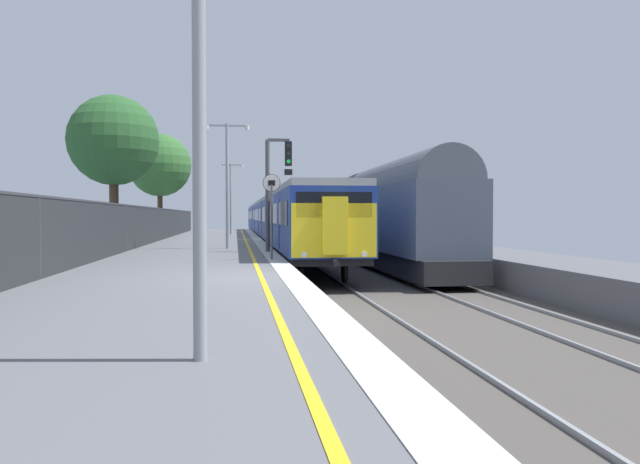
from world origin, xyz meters
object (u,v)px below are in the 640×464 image
object	(u,v)px
commuter_train_at_platform	(274,219)
freight_train_adjacent_track	(343,214)
platform_lamp_mid	(227,175)
platform_lamp_near	(199,23)
speed_limit_sign	(272,205)
background_tree_left	(113,143)
background_tree_centre	(159,167)
signal_gantry	(275,181)
platform_lamp_far	(231,193)

from	to	relation	value
commuter_train_at_platform	freight_train_adjacent_track	size ratio (longest dim) A/B	1.43
freight_train_adjacent_track	platform_lamp_mid	xyz separation A→B (m)	(-7.42, -12.38, 1.69)
freight_train_adjacent_track	platform_lamp_near	xyz separation A→B (m)	(-7.42, -34.44, 1.77)
commuter_train_at_platform	speed_limit_sign	xyz separation A→B (m)	(-1.85, -29.03, 0.56)
freight_train_adjacent_track	background_tree_left	world-z (taller)	background_tree_left
platform_lamp_near	background_tree_centre	distance (m)	37.47
signal_gantry	platform_lamp_mid	distance (m)	3.53
commuter_train_at_platform	background_tree_centre	size ratio (longest dim) A/B	8.85
platform_lamp_mid	platform_lamp_far	size ratio (longest dim) A/B	1.00
commuter_train_at_platform	background_tree_centre	bearing A→B (deg)	-141.41
platform_lamp_near	speed_limit_sign	bearing A→B (deg)	83.88
platform_lamp_near	platform_lamp_mid	world-z (taller)	platform_lamp_near
platform_lamp_near	background_tree_left	world-z (taller)	background_tree_left
background_tree_left	background_tree_centre	world-z (taller)	background_tree_left
commuter_train_at_platform	background_tree_left	distance (m)	21.77
freight_train_adjacent_track	speed_limit_sign	world-z (taller)	freight_train_adjacent_track
signal_gantry	platform_lamp_mid	size ratio (longest dim) A/B	0.82
platform_lamp_far	signal_gantry	bearing A→B (deg)	-85.52
platform_lamp_near	platform_lamp_mid	distance (m)	22.06
speed_limit_sign	platform_lamp_mid	bearing A→B (deg)	101.90
speed_limit_sign	platform_lamp_near	xyz separation A→B (m)	(-1.57, -14.62, 1.57)
speed_limit_sign	background_tree_centre	world-z (taller)	background_tree_centre
commuter_train_at_platform	freight_train_adjacent_track	distance (m)	10.05
commuter_train_at_platform	background_tree_centre	distance (m)	11.02
speed_limit_sign	platform_lamp_far	world-z (taller)	platform_lamp_far
background_tree_left	speed_limit_sign	bearing A→B (deg)	-53.89
commuter_train_at_platform	speed_limit_sign	world-z (taller)	commuter_train_at_platform
signal_gantry	background_tree_centre	xyz separation A→B (m)	(-6.70, 17.99, 1.91)
freight_train_adjacent_track	platform_lamp_mid	distance (m)	14.53
freight_train_adjacent_track	platform_lamp_far	bearing A→B (deg)	127.47
speed_limit_sign	platform_lamp_mid	xyz separation A→B (m)	(-1.57, 7.44, 1.50)
platform_lamp_mid	speed_limit_sign	bearing A→B (deg)	-78.10
platform_lamp_far	background_tree_left	distance (m)	20.82
freight_train_adjacent_track	signal_gantry	size ratio (longest dim) A/B	9.41
speed_limit_sign	background_tree_left	world-z (taller)	background_tree_left
signal_gantry	speed_limit_sign	distance (m)	4.67
freight_train_adjacent_track	speed_limit_sign	distance (m)	20.66
platform_lamp_mid	platform_lamp_far	bearing A→B (deg)	90.00
platform_lamp_far	background_tree_centre	world-z (taller)	background_tree_centre
freight_train_adjacent_track	platform_lamp_mid	size ratio (longest dim) A/B	7.74
speed_limit_sign	background_tree_centre	size ratio (longest dim) A/B	0.41
signal_gantry	platform_lamp_far	world-z (taller)	platform_lamp_far
platform_lamp_near	freight_train_adjacent_track	bearing A→B (deg)	77.85
platform_lamp_mid	background_tree_left	xyz separation A→B (m)	(-5.30, 1.98, 1.58)
speed_limit_sign	background_tree_left	xyz separation A→B (m)	(-6.87, 9.42, 3.08)
signal_gantry	platform_lamp_far	xyz separation A→B (m)	(-1.95, 24.96, 0.43)
freight_train_adjacent_track	platform_lamp_far	distance (m)	12.31
commuter_train_at_platform	platform_lamp_mid	world-z (taller)	platform_lamp_mid
background_tree_centre	freight_train_adjacent_track	bearing A→B (deg)	-12.52
freight_train_adjacent_track	signal_gantry	xyz separation A→B (m)	(-5.46, -15.29, 1.27)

